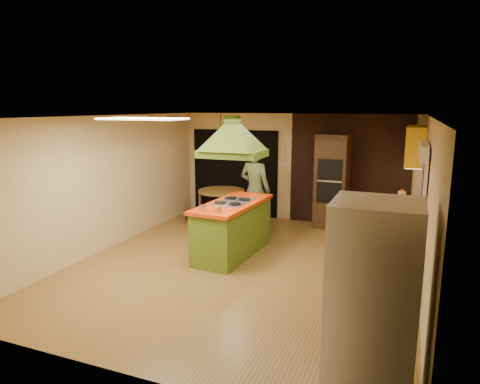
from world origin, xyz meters
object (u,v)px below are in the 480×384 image
at_px(man, 255,190).
at_px(refrigerator, 372,302).
at_px(wall_oven, 332,181).
at_px(canister_large, 402,197).
at_px(dining_table, 222,200).
at_px(kitchen_island, 233,228).

distance_m(man, refrigerator, 5.21).
bearing_deg(wall_oven, canister_large, -33.77).
height_order(wall_oven, dining_table, wall_oven).
xyz_separation_m(refrigerator, canister_large, (0.14, 4.53, 0.09)).
bearing_deg(canister_large, man, -178.44).
height_order(man, dining_table, man).
relative_size(refrigerator, wall_oven, 0.90).
distance_m(wall_oven, dining_table, 2.51).
bearing_deg(kitchen_island, canister_large, 30.47).
bearing_deg(man, canister_large, -165.63).
height_order(kitchen_island, wall_oven, wall_oven).
bearing_deg(wall_oven, man, -137.48).
distance_m(man, wall_oven, 1.81).
relative_size(dining_table, canister_large, 5.43).
xyz_separation_m(kitchen_island, refrigerator, (2.66, -3.12, 0.44)).
relative_size(wall_oven, canister_large, 10.58).
distance_m(refrigerator, canister_large, 4.53).
relative_size(kitchen_island, man, 1.05).
distance_m(man, canister_large, 2.85).
xyz_separation_m(refrigerator, wall_oven, (-1.33, 5.61, 0.10)).
height_order(refrigerator, dining_table, refrigerator).
relative_size(wall_oven, dining_table, 1.95).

